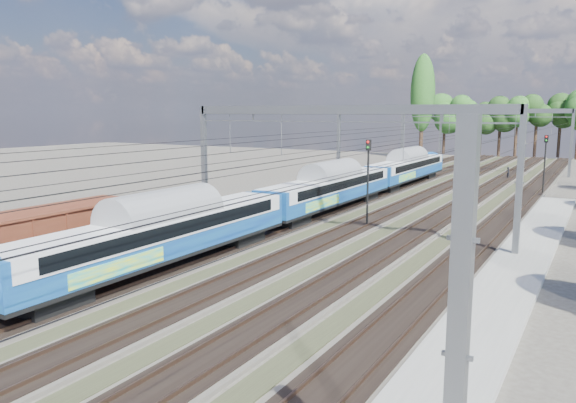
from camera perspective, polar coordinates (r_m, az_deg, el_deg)
The scene contains 10 objects.
track_bed at distance 52.80m, azimuth 11.90°, elevation -0.33°, with size 21.00×130.00×0.34m.
platform at distance 26.32m, azimuth 20.07°, elevation -10.07°, with size 3.00×70.00×0.30m, color gray.
catenary at distance 59.44m, azimuth 14.72°, elevation 6.71°, with size 25.65×130.00×9.00m.
tree_belt at distance 98.81m, azimuth 24.18°, elevation 8.06°, with size 40.03×101.06×12.42m.
poplar at distance 107.10m, azimuth 13.52°, elevation 10.61°, with size 4.40×4.40×19.04m.
emu_train at distance 47.55m, azimuth 4.18°, elevation 1.81°, with size 2.96×62.67×4.33m.
freight_boxcar at distance 30.62m, azimuth -25.76°, elevation -3.93°, with size 2.80×13.51×3.48m.
worker at distance 77.44m, azimuth 21.47°, elevation 2.70°, with size 0.58×0.38×1.59m, color black.
signal_near at distance 42.03m, azimuth 8.13°, elevation 2.97°, with size 0.46×0.43×6.54m.
signal_far at distance 64.22m, azimuth 24.66°, elevation 4.12°, with size 0.38×0.35×6.20m.
Camera 1 is at (15.85, -4.65, 8.53)m, focal length 35.00 mm.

